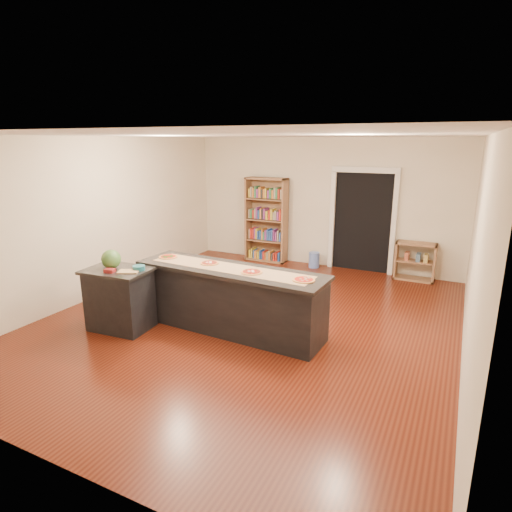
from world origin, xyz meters
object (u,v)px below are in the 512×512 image
at_px(kitchen_island, 230,299).
at_px(watermelon, 111,259).
at_px(side_counter, 120,299).
at_px(bookshelf, 266,220).
at_px(waste_bin, 314,260).
at_px(low_shelf, 415,261).

distance_m(kitchen_island, watermelon, 1.83).
distance_m(side_counter, bookshelf, 4.41).
relative_size(kitchen_island, waste_bin, 8.51).
height_order(waste_bin, watermelon, watermelon).
height_order(side_counter, watermelon, watermelon).
xyz_separation_m(side_counter, low_shelf, (3.66, 4.37, -0.08)).
relative_size(kitchen_island, low_shelf, 3.75).
bearing_deg(kitchen_island, waste_bin, 91.79).
bearing_deg(bookshelf, waste_bin, -2.22).
relative_size(side_counter, low_shelf, 1.21).
bearing_deg(side_counter, watermelon, 178.49).
relative_size(side_counter, watermelon, 3.35).
height_order(kitchen_island, low_shelf, kitchen_island).
bearing_deg(side_counter, kitchen_island, 19.52).
height_order(kitchen_island, watermelon, watermelon).
distance_m(kitchen_island, low_shelf, 4.29).
bearing_deg(side_counter, bookshelf, 80.51).
bearing_deg(kitchen_island, low_shelf, 62.49).
xyz_separation_m(bookshelf, waste_bin, (1.20, -0.05, -0.79)).
relative_size(bookshelf, low_shelf, 2.50).
bearing_deg(low_shelf, bookshelf, -179.90).
height_order(side_counter, low_shelf, side_counter).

